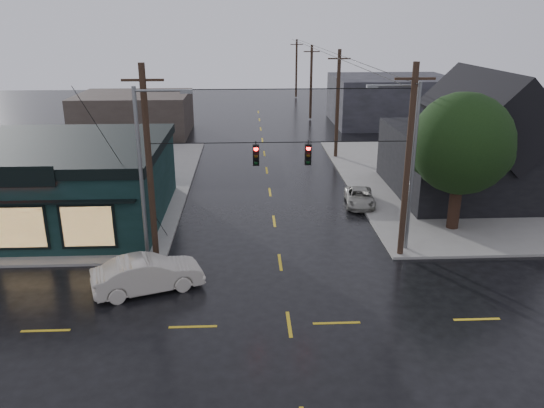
{
  "coord_description": "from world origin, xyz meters",
  "views": [
    {
      "loc": [
        -1.64,
        -19.18,
        12.02
      ],
      "look_at": [
        -0.45,
        5.42,
        3.45
      ],
      "focal_mm": 35.0,
      "sensor_mm": 36.0,
      "label": 1
    }
  ],
  "objects_px": {
    "utility_pole_ne": "(400,256)",
    "suv_silver": "(360,197)",
    "corner_tree": "(462,144)",
    "utility_pole_nw": "(157,261)",
    "sedan_cream": "(148,274)"
  },
  "relations": [
    {
      "from": "utility_pole_nw",
      "to": "suv_silver",
      "type": "distance_m",
      "value": 15.01
    },
    {
      "from": "suv_silver",
      "to": "utility_pole_nw",
      "type": "bearing_deg",
      "value": -140.0
    },
    {
      "from": "corner_tree",
      "to": "suv_silver",
      "type": "relative_size",
      "value": 2.0
    },
    {
      "from": "utility_pole_ne",
      "to": "suv_silver",
      "type": "height_order",
      "value": "utility_pole_ne"
    },
    {
      "from": "corner_tree",
      "to": "sedan_cream",
      "type": "bearing_deg",
      "value": -158.29
    },
    {
      "from": "utility_pole_nw",
      "to": "sedan_cream",
      "type": "height_order",
      "value": "utility_pole_nw"
    },
    {
      "from": "utility_pole_nw",
      "to": "suv_silver",
      "type": "xyz_separation_m",
      "value": [
        12.5,
        8.29,
        0.56
      ]
    },
    {
      "from": "utility_pole_nw",
      "to": "suv_silver",
      "type": "relative_size",
      "value": 2.5
    },
    {
      "from": "utility_pole_ne",
      "to": "sedan_cream",
      "type": "height_order",
      "value": "utility_pole_ne"
    },
    {
      "from": "sedan_cream",
      "to": "utility_pole_ne",
      "type": "bearing_deg",
      "value": -95.94
    },
    {
      "from": "corner_tree",
      "to": "utility_pole_nw",
      "type": "bearing_deg",
      "value": -168.3
    },
    {
      "from": "corner_tree",
      "to": "utility_pole_nw",
      "type": "height_order",
      "value": "corner_tree"
    },
    {
      "from": "sedan_cream",
      "to": "utility_pole_nw",
      "type": "bearing_deg",
      "value": -17.31
    },
    {
      "from": "corner_tree",
      "to": "utility_pole_ne",
      "type": "xyz_separation_m",
      "value": [
        -4.18,
        -3.56,
        -5.29
      ]
    },
    {
      "from": "corner_tree",
      "to": "suv_silver",
      "type": "height_order",
      "value": "corner_tree"
    }
  ]
}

